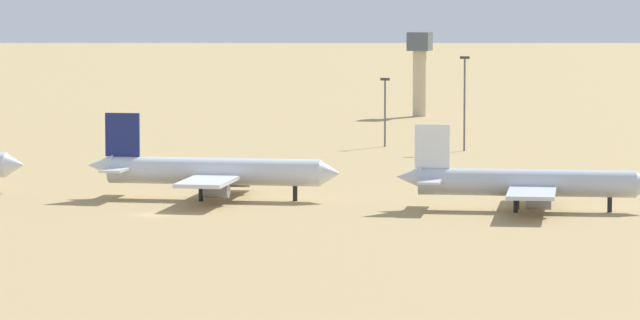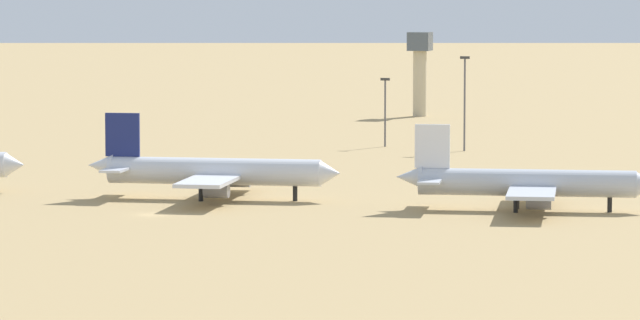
{
  "view_description": "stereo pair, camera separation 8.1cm",
  "coord_description": "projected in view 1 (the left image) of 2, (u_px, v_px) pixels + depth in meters",
  "views": [
    {
      "loc": [
        95.42,
        -250.22,
        32.29
      ],
      "look_at": [
        17.48,
        22.82,
        6.0
      ],
      "focal_mm": 109.4,
      "sensor_mm": 36.0,
      "label": 1
    },
    {
      "loc": [
        95.49,
        -250.19,
        32.29
      ],
      "look_at": [
        17.48,
        22.82,
        6.0
      ],
      "focal_mm": 109.4,
      "sensor_mm": 36.0,
      "label": 2
    }
  ],
  "objects": [
    {
      "name": "ground",
      "position": [
        153.0,
        215.0,
        268.64
      ],
      "size": [
        4000.0,
        4000.0,
        0.0
      ],
      "primitive_type": "plane",
      "color": "tan"
    },
    {
      "name": "control_tower",
      "position": [
        420.0,
        66.0,
        461.39
      ],
      "size": [
        5.2,
        5.2,
        19.99
      ],
      "color": "#C6B793",
      "rests_on": "ground"
    },
    {
      "name": "parked_jet_navy_4",
      "position": [
        212.0,
        172.0,
        286.93
      ],
      "size": [
        38.29,
        32.4,
        12.64
      ],
      "rotation": [
        0.0,
        0.0,
        0.11
      ],
      "color": "silver",
      "rests_on": "ground"
    },
    {
      "name": "light_pole_west",
      "position": [
        465.0,
        97.0,
        367.74
      ],
      "size": [
        1.8,
        0.5,
        17.95
      ],
      "color": "#59595E",
      "rests_on": "ground"
    },
    {
      "name": "light_pole_mid",
      "position": [
        385.0,
        106.0,
        377.47
      ],
      "size": [
        1.8,
        0.5,
        13.38
      ],
      "color": "#59595E",
      "rests_on": "ground"
    },
    {
      "name": "parked_jet_white_5",
      "position": [
        524.0,
        183.0,
        272.71
      ],
      "size": [
        36.47,
        30.97,
        12.05
      ],
      "rotation": [
        0.0,
        0.0,
        0.14
      ],
      "color": "silver",
      "rests_on": "ground"
    }
  ]
}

